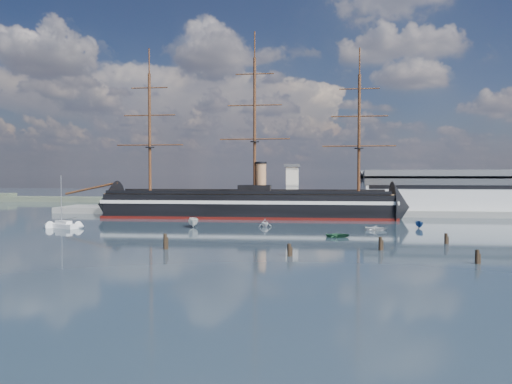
# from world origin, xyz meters

# --- Properties ---
(ground) EXTENTS (600.00, 600.00, 0.00)m
(ground) POSITION_xyz_m (0.00, 40.00, 0.00)
(ground) COLOR #20323F
(ground) RESTS_ON ground
(quay) EXTENTS (180.00, 18.00, 2.00)m
(quay) POSITION_xyz_m (10.00, 76.00, 0.00)
(quay) COLOR slate
(quay) RESTS_ON ground
(warehouse) EXTENTS (63.00, 21.00, 11.60)m
(warehouse) POSITION_xyz_m (58.00, 80.00, 7.98)
(warehouse) COLOR #B7BABC
(warehouse) RESTS_ON ground
(quay_tower) EXTENTS (5.00, 5.00, 15.00)m
(quay_tower) POSITION_xyz_m (3.00, 73.00, 9.75)
(quay_tower) COLOR silver
(quay_tower) RESTS_ON ground
(shoreline) EXTENTS (120.00, 10.00, 4.00)m
(shoreline) POSITION_xyz_m (-139.23, 135.00, 1.45)
(shoreline) COLOR #3F4C38
(shoreline) RESTS_ON ground
(warship) EXTENTS (113.11, 18.87, 53.94)m
(warship) POSITION_xyz_m (-11.74, 60.00, 4.04)
(warship) COLOR black
(warship) RESTS_ON ground
(sailboat) EXTENTS (8.65, 5.77, 13.43)m
(sailboat) POSITION_xyz_m (-52.02, 23.87, 0.86)
(sailboat) COLOR silver
(sailboat) RESTS_ON ground
(motorboat_a) EXTENTS (7.98, 4.29, 3.03)m
(motorboat_a) POSITION_xyz_m (-20.00, 30.52, 0.00)
(motorboat_a) COLOR silver
(motorboat_a) RESTS_ON ground
(motorboat_b) EXTENTS (1.70, 3.38, 1.51)m
(motorboat_b) POSITION_xyz_m (16.40, 14.52, 0.00)
(motorboat_b) COLOR #215334
(motorboat_b) RESTS_ON ground
(motorboat_d) EXTENTS (6.74, 4.61, 2.27)m
(motorboat_d) POSITION_xyz_m (-1.74, 33.65, 0.00)
(motorboat_d) COLOR white
(motorboat_d) RESTS_ON ground
(motorboat_e) EXTENTS (1.37, 3.29, 1.52)m
(motorboat_e) POSITION_xyz_m (26.07, 29.25, 0.00)
(motorboat_e) COLOR silver
(motorboat_e) RESTS_ON ground
(motorboat_f) EXTENTS (5.53, 2.26, 2.17)m
(motorboat_f) POSITION_xyz_m (37.48, 35.84, 0.00)
(motorboat_f) COLOR navy
(motorboat_f) RESTS_ON ground
(piling_near_left) EXTENTS (0.64, 0.64, 3.55)m
(piling_near_left) POSITION_xyz_m (-15.51, -6.73, 0.00)
(piling_near_left) COLOR black
(piling_near_left) RESTS_ON ground
(piling_near_mid) EXTENTS (0.64, 0.64, 2.82)m
(piling_near_mid) POSITION_xyz_m (7.54, -11.60, 0.00)
(piling_near_mid) COLOR black
(piling_near_mid) RESTS_ON ground
(piling_near_right) EXTENTS (0.64, 0.64, 3.12)m
(piling_near_right) POSITION_xyz_m (23.43, -2.83, 0.00)
(piling_near_right) COLOR black
(piling_near_right) RESTS_ON ground
(piling_far_right) EXTENTS (0.64, 0.64, 2.82)m
(piling_far_right) POSITION_xyz_m (37.12, 6.94, 0.00)
(piling_far_right) COLOR black
(piling_far_right) RESTS_ON ground
(piling_extra) EXTENTS (0.64, 0.64, 2.87)m
(piling_extra) POSITION_xyz_m (36.60, -14.73, 0.00)
(piling_extra) COLOR black
(piling_extra) RESTS_ON ground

